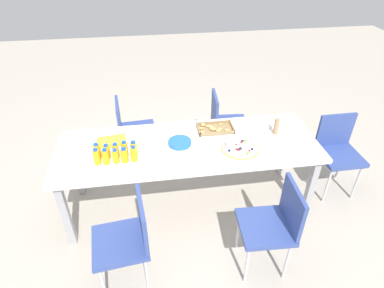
# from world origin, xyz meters

# --- Properties ---
(ground_plane) EXTENTS (12.00, 12.00, 0.00)m
(ground_plane) POSITION_xyz_m (0.00, 0.00, 0.00)
(ground_plane) COLOR #B2A899
(party_table) EXTENTS (2.36, 0.82, 0.74)m
(party_table) POSITION_xyz_m (0.00, 0.00, 0.68)
(party_table) COLOR silver
(party_table) RESTS_ON ground_plane
(chair_far_right) EXTENTS (0.43, 0.43, 0.83)m
(chair_far_right) POSITION_xyz_m (0.52, 0.75, 0.50)
(chair_far_right) COLOR #33478C
(chair_far_right) RESTS_ON ground_plane
(chair_near_left) EXTENTS (0.44, 0.44, 0.83)m
(chair_near_left) POSITION_xyz_m (-0.55, -0.76, 0.50)
(chair_near_left) COLOR #33478C
(chair_near_left) RESTS_ON ground_plane
(chair_end) EXTENTS (0.40, 0.40, 0.83)m
(chair_end) POSITION_xyz_m (1.54, 0.05, 0.50)
(chair_end) COLOR #33478C
(chair_end) RESTS_ON ground_plane
(chair_far_left) EXTENTS (0.43, 0.43, 0.83)m
(chair_far_left) POSITION_xyz_m (-0.54, 0.75, 0.50)
(chair_far_left) COLOR #33478C
(chair_far_left) RESTS_ON ground_plane
(chair_near_right) EXTENTS (0.42, 0.42, 0.83)m
(chair_near_right) POSITION_xyz_m (0.56, -0.79, 0.50)
(chair_near_right) COLOR #33478C
(chair_near_right) RESTS_ON ground_plane
(juice_bottle_0) EXTENTS (0.06, 0.06, 0.15)m
(juice_bottle_0) POSITION_xyz_m (-0.78, -0.16, 0.81)
(juice_bottle_0) COLOR #F9AD14
(juice_bottle_0) RESTS_ON party_table
(juice_bottle_1) EXTENTS (0.06, 0.06, 0.14)m
(juice_bottle_1) POSITION_xyz_m (-0.71, -0.17, 0.81)
(juice_bottle_1) COLOR #F9AF14
(juice_bottle_1) RESTS_ON party_table
(juice_bottle_2) EXTENTS (0.05, 0.05, 0.13)m
(juice_bottle_2) POSITION_xyz_m (-0.63, -0.17, 0.80)
(juice_bottle_2) COLOR #FBAE14
(juice_bottle_2) RESTS_ON party_table
(juice_bottle_3) EXTENTS (0.06, 0.06, 0.14)m
(juice_bottle_3) POSITION_xyz_m (-0.56, -0.17, 0.81)
(juice_bottle_3) COLOR #FAAB14
(juice_bottle_3) RESTS_ON party_table
(juice_bottle_4) EXTENTS (0.05, 0.05, 0.14)m
(juice_bottle_4) POSITION_xyz_m (-0.48, -0.16, 0.81)
(juice_bottle_4) COLOR #FAAF14
(juice_bottle_4) RESTS_ON party_table
(juice_bottle_5) EXTENTS (0.06, 0.06, 0.15)m
(juice_bottle_5) POSITION_xyz_m (-0.79, -0.09, 0.81)
(juice_bottle_5) COLOR #FAAD14
(juice_bottle_5) RESTS_ON party_table
(juice_bottle_6) EXTENTS (0.06, 0.06, 0.14)m
(juice_bottle_6) POSITION_xyz_m (-0.71, -0.09, 0.80)
(juice_bottle_6) COLOR #F9AD14
(juice_bottle_6) RESTS_ON party_table
(juice_bottle_7) EXTENTS (0.06, 0.06, 0.14)m
(juice_bottle_7) POSITION_xyz_m (-0.63, -0.09, 0.81)
(juice_bottle_7) COLOR #F8AE14
(juice_bottle_7) RESTS_ON party_table
(juice_bottle_8) EXTENTS (0.06, 0.06, 0.15)m
(juice_bottle_8) POSITION_xyz_m (-0.56, -0.08, 0.81)
(juice_bottle_8) COLOR #F9AB14
(juice_bottle_8) RESTS_ON party_table
(juice_bottle_9) EXTENTS (0.06, 0.06, 0.14)m
(juice_bottle_9) POSITION_xyz_m (-0.48, -0.08, 0.81)
(juice_bottle_9) COLOR #F9AE14
(juice_bottle_9) RESTS_ON party_table
(fruit_pizza) EXTENTS (0.33, 0.33, 0.05)m
(fruit_pizza) POSITION_xyz_m (0.44, -0.14, 0.75)
(fruit_pizza) COLOR tan
(fruit_pizza) RESTS_ON party_table
(snack_tray) EXTENTS (0.35, 0.21, 0.04)m
(snack_tray) POSITION_xyz_m (0.28, 0.21, 0.75)
(snack_tray) COLOR olive
(snack_tray) RESTS_ON party_table
(plate_stack) EXTENTS (0.21, 0.21, 0.03)m
(plate_stack) POSITION_xyz_m (-0.08, 0.02, 0.76)
(plate_stack) COLOR blue
(plate_stack) RESTS_ON party_table
(napkin_stack) EXTENTS (0.15, 0.15, 0.02)m
(napkin_stack) POSITION_xyz_m (0.81, 0.23, 0.75)
(napkin_stack) COLOR white
(napkin_stack) RESTS_ON party_table
(cardboard_tube) EXTENTS (0.04, 0.04, 0.16)m
(cardboard_tube) POSITION_xyz_m (0.84, 0.06, 0.82)
(cardboard_tube) COLOR #9E7A56
(cardboard_tube) RESTS_ON party_table
(paper_folder) EXTENTS (0.29, 0.24, 0.01)m
(paper_folder) POSITION_xyz_m (-0.69, 0.15, 0.74)
(paper_folder) COLOR yellow
(paper_folder) RESTS_ON party_table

